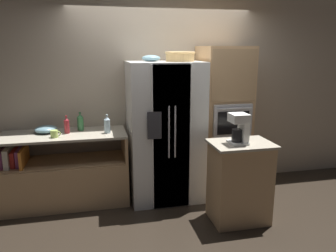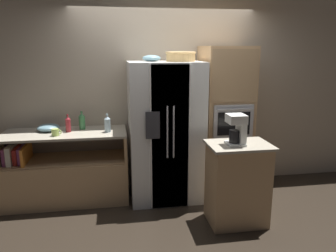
% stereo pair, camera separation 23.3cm
% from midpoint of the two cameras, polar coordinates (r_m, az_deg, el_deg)
% --- Properties ---
extents(ground_plane, '(20.00, 20.00, 0.00)m').
position_cam_midpoint_polar(ground_plane, '(4.57, -1.26, -12.18)').
color(ground_plane, black).
extents(wall_back, '(12.00, 0.06, 2.80)m').
position_cam_midpoint_polar(wall_back, '(4.66, -2.56, 6.29)').
color(wall_back, tan).
rests_on(wall_back, ground_plane).
extents(counter_left, '(1.56, 0.66, 0.93)m').
position_cam_midpoint_polar(counter_left, '(4.53, -18.93, -8.56)').
color(counter_left, tan).
rests_on(counter_left, ground_plane).
extents(refrigerator, '(0.94, 0.83, 1.81)m').
position_cam_midpoint_polar(refrigerator, '(4.32, -2.11, -0.93)').
color(refrigerator, silver).
rests_on(refrigerator, ground_plane).
extents(wall_oven, '(0.64, 0.72, 2.00)m').
position_cam_midpoint_polar(wall_oven, '(4.59, 8.07, 1.04)').
color(wall_oven, tan).
rests_on(wall_oven, ground_plane).
extents(island_counter, '(0.69, 0.51, 0.94)m').
position_cam_midpoint_polar(island_counter, '(3.88, 10.64, -9.56)').
color(island_counter, tan).
rests_on(island_counter, ground_plane).
extents(wicker_basket, '(0.38, 0.38, 0.12)m').
position_cam_midpoint_polar(wicker_basket, '(4.21, 0.52, 12.08)').
color(wicker_basket, tan).
rests_on(wicker_basket, refrigerator).
extents(fruit_bowl, '(0.23, 0.23, 0.08)m').
position_cam_midpoint_polar(fruit_bowl, '(4.19, -4.58, 11.68)').
color(fruit_bowl, '#668C99').
rests_on(fruit_bowl, refrigerator).
extents(bottle_tall, '(0.08, 0.08, 0.24)m').
position_cam_midpoint_polar(bottle_tall, '(4.22, -12.12, 0.24)').
color(bottle_tall, silver).
rests_on(bottle_tall, counter_left).
extents(bottle_short, '(0.08, 0.08, 0.24)m').
position_cam_midpoint_polar(bottle_short, '(4.44, -16.48, 0.65)').
color(bottle_short, '#33723F').
rests_on(bottle_short, counter_left).
extents(bottle_wide, '(0.07, 0.07, 0.23)m').
position_cam_midpoint_polar(bottle_wide, '(4.34, -18.71, 0.10)').
color(bottle_wide, maroon).
rests_on(bottle_wide, counter_left).
extents(mug, '(0.12, 0.09, 0.09)m').
position_cam_midpoint_polar(mug, '(4.20, -20.68, -1.30)').
color(mug, '#B2D166').
rests_on(mug, counter_left).
extents(mixing_bowl, '(0.28, 0.28, 0.09)m').
position_cam_midpoint_polar(mixing_bowl, '(4.47, -21.89, -0.53)').
color(mixing_bowl, '#668C99').
rests_on(mixing_bowl, counter_left).
extents(coffee_maker, '(0.19, 0.20, 0.34)m').
position_cam_midpoint_polar(coffee_maker, '(3.64, 10.69, -0.24)').
color(coffee_maker, white).
rests_on(coffee_maker, island_counter).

